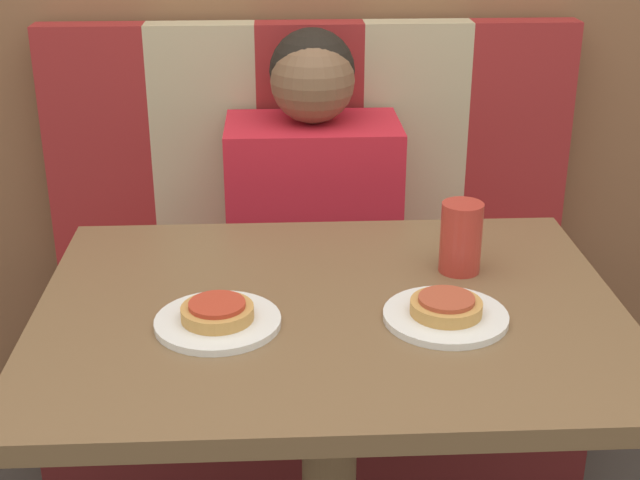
% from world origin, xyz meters
% --- Properties ---
extents(booth_seat, '(1.33, 0.45, 0.44)m').
position_xyz_m(booth_seat, '(0.00, 0.66, 0.22)').
color(booth_seat, '#5B1919').
rests_on(booth_seat, ground_plane).
extents(booth_backrest, '(1.33, 0.08, 0.64)m').
position_xyz_m(booth_backrest, '(0.00, 0.85, 0.76)').
color(booth_backrest, maroon).
rests_on(booth_backrest, booth_seat).
extents(dining_table, '(0.99, 0.75, 0.75)m').
position_xyz_m(dining_table, '(0.00, 0.00, 0.65)').
color(dining_table, brown).
rests_on(dining_table, ground_plane).
extents(person, '(0.41, 0.25, 0.66)m').
position_xyz_m(person, '(0.00, 0.67, 0.74)').
color(person, red).
rests_on(person, booth_seat).
extents(plate_left, '(0.20, 0.20, 0.01)m').
position_xyz_m(plate_left, '(-0.18, -0.06, 0.76)').
color(plate_left, white).
rests_on(plate_left, dining_table).
extents(plate_right, '(0.20, 0.20, 0.01)m').
position_xyz_m(plate_right, '(0.18, -0.06, 0.76)').
color(plate_right, white).
rests_on(plate_right, dining_table).
extents(pizza_left, '(0.12, 0.12, 0.03)m').
position_xyz_m(pizza_left, '(-0.18, -0.06, 0.78)').
color(pizza_left, '#C68E47').
rests_on(pizza_left, plate_left).
extents(pizza_right, '(0.12, 0.12, 0.03)m').
position_xyz_m(pizza_right, '(0.18, -0.06, 0.78)').
color(pizza_right, '#C68E47').
rests_on(pizza_right, plate_right).
extents(drinking_cup, '(0.07, 0.07, 0.13)m').
position_xyz_m(drinking_cup, '(0.24, 0.12, 0.82)').
color(drinking_cup, '#B23328').
rests_on(drinking_cup, dining_table).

